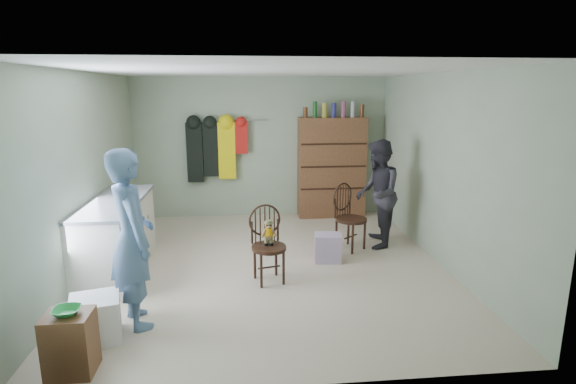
{
  "coord_description": "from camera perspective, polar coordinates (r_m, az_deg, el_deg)",
  "views": [
    {
      "loc": [
        -0.33,
        -5.58,
        2.29
      ],
      "look_at": [
        0.25,
        0.2,
        0.95
      ],
      "focal_mm": 28.0,
      "sensor_mm": 36.0,
      "label": 1
    }
  ],
  "objects": [
    {
      "name": "bowl",
      "position": [
        4.12,
        -26.31,
        -13.43
      ],
      "size": [
        0.22,
        0.22,
        0.05
      ],
      "primitive_type": "imported",
      "color": "green",
      "rests_on": "stool"
    },
    {
      "name": "counter",
      "position": [
        6.09,
        -20.95,
        -5.27
      ],
      "size": [
        0.64,
        1.86,
        0.94
      ],
      "color": "silver",
      "rests_on": "ground"
    },
    {
      "name": "striped_bag",
      "position": [
        6.15,
        5.08,
        -7.06
      ],
      "size": [
        0.39,
        0.32,
        0.38
      ],
      "primitive_type": "cube",
      "rotation": [
        0.0,
        0.0,
        -0.12
      ],
      "color": "pink",
      "rests_on": "ground"
    },
    {
      "name": "person_left",
      "position": [
        4.59,
        -19.21,
        -5.64
      ],
      "size": [
        0.67,
        0.76,
        1.76
      ],
      "primitive_type": "imported",
      "rotation": [
        0.0,
        0.0,
        2.04
      ],
      "color": "slate",
      "rests_on": "ground"
    },
    {
      "name": "ground_plane",
      "position": [
        6.04,
        -2.2,
        -9.29
      ],
      "size": [
        5.0,
        5.0,
        0.0
      ],
      "primitive_type": "plane",
      "color": "beige",
      "rests_on": "ground"
    },
    {
      "name": "room_walls",
      "position": [
        6.17,
        -2.63,
        6.34
      ],
      "size": [
        5.0,
        5.0,
        5.0
      ],
      "color": "#A1B093",
      "rests_on": "ground"
    },
    {
      "name": "stool",
      "position": [
        4.25,
        -25.9,
        -16.93
      ],
      "size": [
        0.37,
        0.31,
        0.52
      ],
      "primitive_type": "cube",
      "color": "brown",
      "rests_on": "ground"
    },
    {
      "name": "person_right",
      "position": [
        6.67,
        11.26,
        -0.24
      ],
      "size": [
        0.77,
        0.89,
        1.59
      ],
      "primitive_type": "imported",
      "rotation": [
        0.0,
        0.0,
        -1.81
      ],
      "color": "#2D2B33",
      "rests_on": "ground"
    },
    {
      "name": "dresser",
      "position": [
        8.15,
        5.55,
        3.2
      ],
      "size": [
        1.2,
        0.39,
        2.08
      ],
      "color": "brown",
      "rests_on": "ground"
    },
    {
      "name": "chair_far",
      "position": [
        6.56,
        7.64,
        -2.8
      ],
      "size": [
        0.6,
        0.6,
        0.97
      ],
      "rotation": [
        0.0,
        0.0,
        0.68
      ],
      "color": "black",
      "rests_on": "ground"
    },
    {
      "name": "chair_front",
      "position": [
        5.43,
        -2.6,
        -6.05
      ],
      "size": [
        0.5,
        0.5,
        0.93
      ],
      "rotation": [
        0.0,
        0.0,
        0.24
      ],
      "color": "black",
      "rests_on": "ground"
    },
    {
      "name": "plastic_tub",
      "position": [
        4.68,
        -23.22,
        -14.57
      ],
      "size": [
        0.53,
        0.51,
        0.41
      ],
      "primitive_type": "cube",
      "rotation": [
        0.0,
        0.0,
        0.27
      ],
      "color": "white",
      "rests_on": "ground"
    },
    {
      "name": "coat_rack",
      "position": [
        8.05,
        -9.26,
        5.39
      ],
      "size": [
        1.42,
        0.12,
        1.09
      ],
      "color": "#99999E",
      "rests_on": "ground"
    }
  ]
}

